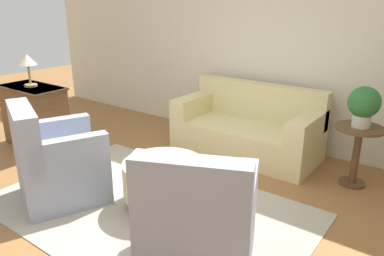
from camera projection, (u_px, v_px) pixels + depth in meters
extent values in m
plane|color=#996638|center=(148.00, 209.00, 3.80)|extent=(16.00, 16.00, 0.00)
cube|color=beige|center=(266.00, 45.00, 5.25)|extent=(8.89, 0.12, 2.80)
cube|color=#B2A893|center=(148.00, 208.00, 3.80)|extent=(3.18, 2.05, 0.01)
cube|color=beige|center=(245.00, 139.00, 5.10)|extent=(1.92, 0.92, 0.43)
cube|color=beige|center=(259.00, 101.00, 5.22)|extent=(1.92, 0.20, 0.50)
cube|color=beige|center=(195.00, 105.00, 5.44)|extent=(0.24, 0.88, 0.27)
cube|color=beige|center=(307.00, 127.00, 4.50)|extent=(0.24, 0.88, 0.27)
cube|color=brown|center=(228.00, 162.00, 4.83)|extent=(1.73, 0.05, 0.06)
cube|color=#8E99B2|center=(63.00, 177.00, 3.97)|extent=(1.08, 1.08, 0.45)
cube|color=#8E99B2|center=(25.00, 137.00, 3.65)|extent=(0.84, 0.51, 0.59)
cube|color=#8E99B2|center=(68.00, 154.00, 3.57)|extent=(0.44, 0.77, 0.32)
cube|color=#8E99B2|center=(54.00, 133.00, 4.13)|extent=(0.44, 0.77, 0.32)
cube|color=brown|center=(100.00, 185.00, 4.21)|extent=(0.70, 0.34, 0.06)
cube|color=#8E99B2|center=(200.00, 237.00, 2.97)|extent=(1.08, 1.08, 0.45)
cube|color=#8E99B2|center=(191.00, 199.00, 2.51)|extent=(0.84, 0.51, 0.59)
cube|color=#8E99B2|center=(245.00, 198.00, 2.79)|extent=(0.44, 0.77, 0.32)
cube|color=#8E99B2|center=(158.00, 188.00, 2.93)|extent=(0.44, 0.77, 0.32)
cube|color=brown|center=(208.00, 231.00, 3.38)|extent=(0.70, 0.34, 0.06)
cylinder|color=beige|center=(164.00, 178.00, 3.79)|extent=(0.83, 0.83, 0.35)
cylinder|color=brown|center=(130.00, 201.00, 3.82)|extent=(0.05, 0.05, 0.12)
cylinder|color=brown|center=(167.00, 217.00, 3.54)|extent=(0.05, 0.05, 0.12)
cylinder|color=brown|center=(162.00, 183.00, 4.20)|extent=(0.05, 0.05, 0.12)
cylinder|color=brown|center=(198.00, 196.00, 3.92)|extent=(0.05, 0.05, 0.12)
cylinder|color=brown|center=(360.00, 128.00, 4.09)|extent=(0.52, 0.52, 0.03)
cylinder|color=brown|center=(356.00, 157.00, 4.21)|extent=(0.08, 0.08, 0.67)
cylinder|color=brown|center=(352.00, 183.00, 4.31)|extent=(0.29, 0.29, 0.03)
cube|color=brown|center=(35.00, 116.00, 5.34)|extent=(0.96, 0.49, 0.87)
cube|color=#4E341E|center=(31.00, 87.00, 5.20)|extent=(1.00, 0.53, 0.03)
cylinder|color=beige|center=(361.00, 121.00, 4.06)|extent=(0.19, 0.19, 0.14)
sphere|color=#2D6B33|center=(364.00, 102.00, 3.99)|extent=(0.34, 0.34, 0.34)
cylinder|color=tan|center=(31.00, 85.00, 5.20)|extent=(0.17, 0.17, 0.03)
cylinder|color=tan|center=(29.00, 75.00, 5.15)|extent=(0.03, 0.03, 0.27)
cone|color=beige|center=(27.00, 60.00, 5.08)|extent=(0.24, 0.24, 0.15)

